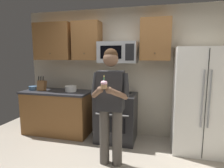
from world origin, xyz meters
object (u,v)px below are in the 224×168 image
bowl_large_white (71,89)px  cupcake (104,85)px  oven_range (116,117)px  refrigerator (201,100)px  microwave (118,52)px  bowl_small_colored (33,88)px  person (111,101)px  knife_block (42,85)px

bowl_large_white → cupcake: size_ratio=1.44×
bowl_large_white → oven_range: bearing=-2.9°
oven_range → refrigerator: size_ratio=0.52×
microwave → bowl_small_colored: (-1.86, -0.12, -0.76)m
bowl_large_white → person: size_ratio=0.14×
oven_range → microwave: (0.00, 0.12, 1.26)m
knife_block → person: person is taller
knife_block → bowl_large_white: bearing=7.3°
cupcake → bowl_small_colored: bearing=148.6°
oven_range → bowl_small_colored: (-1.86, -0.00, 0.50)m
refrigerator → knife_block: (-3.12, 0.01, 0.13)m
oven_range → bowl_small_colored: bowl_small_colored is taller
oven_range → refrigerator: bearing=-1.5°
knife_block → person: 1.92m
microwave → bowl_small_colored: size_ratio=4.06×
refrigerator → bowl_small_colored: refrigerator is taller
knife_block → oven_range: bearing=1.0°
refrigerator → bowl_small_colored: (-3.36, 0.04, 0.06)m
bowl_large_white → cupcake: cupcake is taller
bowl_small_colored → cupcake: cupcake is taller
bowl_large_white → bowl_small_colored: 0.87m
microwave → cupcake: microwave is taller
bowl_small_colored → cupcake: size_ratio=1.05×
microwave → cupcake: bearing=-85.2°
microwave → knife_block: size_ratio=2.31×
oven_range → cupcake: bearing=-84.7°
bowl_small_colored → cupcake: 2.33m
refrigerator → microwave: bearing=174.0°
microwave → bowl_small_colored: bearing=-176.3°
microwave → bowl_large_white: size_ratio=2.96×
bowl_small_colored → person: (1.97, -0.87, 0.03)m
bowl_large_white → bowl_small_colored: size_ratio=1.37×
microwave → refrigerator: 1.72m
oven_range → knife_block: bearing=-179.0°
oven_range → bowl_small_colored: 1.92m
microwave → bowl_large_white: bearing=-176.0°
refrigerator → bowl_small_colored: 3.36m
microwave → person: microwave is taller
knife_block → cupcake: bearing=-34.1°
bowl_small_colored → person: bearing=-23.9°
microwave → bowl_small_colored: 2.01m
knife_block → bowl_large_white: knife_block is taller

